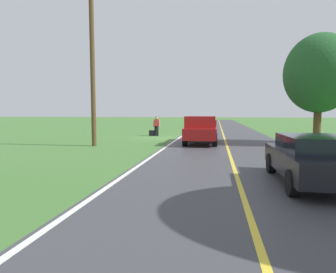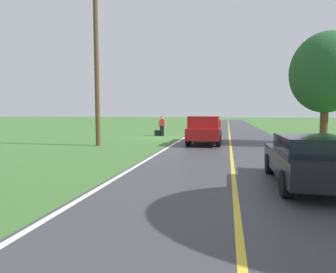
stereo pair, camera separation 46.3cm
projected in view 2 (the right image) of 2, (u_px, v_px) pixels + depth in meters
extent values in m
plane|color=#427033|center=(167.00, 138.00, 22.90)|extent=(200.00, 200.00, 0.00)
cube|color=#3D3D42|center=(230.00, 139.00, 21.89)|extent=(7.59, 120.00, 0.00)
cube|color=silver|center=(184.00, 138.00, 22.63)|extent=(0.16, 117.60, 0.00)
cube|color=gold|center=(230.00, 139.00, 21.89)|extent=(0.14, 117.60, 0.00)
cylinder|color=black|center=(163.00, 131.00, 24.80)|extent=(0.18, 0.18, 0.88)
cylinder|color=black|center=(161.00, 131.00, 25.07)|extent=(0.18, 0.18, 0.88)
cube|color=red|center=(162.00, 123.00, 24.88)|extent=(0.41, 0.28, 0.58)
sphere|color=tan|center=(162.00, 118.00, 24.84)|extent=(0.23, 0.23, 0.23)
sphere|color=#4C564C|center=(162.00, 117.00, 24.84)|extent=(0.20, 0.20, 0.20)
cube|color=#234C2D|center=(162.00, 122.00, 25.07)|extent=(0.33, 0.22, 0.44)
cylinder|color=tan|center=(165.00, 124.00, 24.83)|extent=(0.10, 0.10, 0.58)
cylinder|color=tan|center=(159.00, 124.00, 24.91)|extent=(0.10, 0.10, 0.58)
cube|color=black|center=(157.00, 133.00, 24.97)|extent=(0.47, 0.22, 0.50)
cube|color=#B21919|center=(205.00, 132.00, 18.91)|extent=(2.05, 5.42, 0.70)
cube|color=#B21919|center=(204.00, 122.00, 17.69)|extent=(1.86, 2.18, 0.72)
cube|color=black|center=(204.00, 121.00, 17.68)|extent=(1.69, 1.31, 0.43)
cube|color=#B21919|center=(220.00, 123.00, 19.73)|extent=(0.13, 3.02, 0.45)
cube|color=#B21919|center=(193.00, 123.00, 20.10)|extent=(0.13, 3.02, 0.45)
cube|color=#B21919|center=(208.00, 122.00, 21.39)|extent=(1.84, 0.12, 0.45)
cylinder|color=black|center=(218.00, 140.00, 17.05)|extent=(0.31, 0.80, 0.80)
cylinder|color=black|center=(188.00, 139.00, 17.41)|extent=(0.31, 0.80, 0.80)
cylinder|color=black|center=(219.00, 136.00, 20.28)|extent=(0.31, 0.80, 0.80)
cylinder|color=black|center=(194.00, 135.00, 20.63)|extent=(0.31, 0.80, 0.80)
cylinder|color=brown|center=(324.00, 124.00, 18.08)|extent=(0.47, 0.47, 2.70)
ellipsoid|color=#235628|center=(326.00, 72.00, 17.80)|extent=(4.39, 4.39, 5.04)
cube|color=black|center=(308.00, 163.00, 8.01)|extent=(1.86, 4.40, 0.62)
cube|color=black|center=(311.00, 144.00, 7.77)|extent=(1.63, 2.38, 0.46)
cylinder|color=black|center=(270.00, 164.00, 9.58)|extent=(0.24, 0.66, 0.66)
cylinder|color=black|center=(324.00, 166.00, 9.23)|extent=(0.24, 0.66, 0.66)
cylinder|color=black|center=(286.00, 184.00, 6.85)|extent=(0.24, 0.66, 0.66)
cylinder|color=brown|center=(97.00, 73.00, 17.26)|extent=(0.28, 0.28, 8.91)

